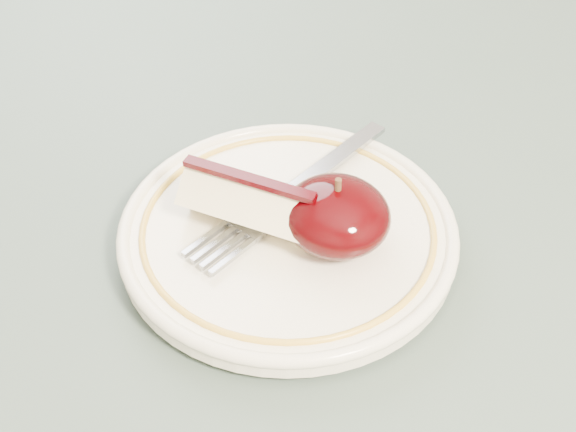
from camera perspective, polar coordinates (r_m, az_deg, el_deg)
The scene contains 5 objects.
table at distance 0.60m, azimuth 5.52°, elevation -7.41°, with size 0.90×0.90×0.75m.
plate at distance 0.51m, azimuth 0.00°, elevation -1.14°, with size 0.22×0.22×0.02m.
apple_half at distance 0.49m, azimuth 3.47°, elevation 0.04°, with size 0.07×0.06×0.05m.
apple_wedge at distance 0.50m, azimuth -2.74°, elevation 0.90°, with size 0.09×0.05×0.04m.
fork at distance 0.53m, azimuth 0.17°, elevation 1.62°, with size 0.05×0.18×0.00m.
Camera 1 is at (0.14, -0.35, 1.12)m, focal length 50.00 mm.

